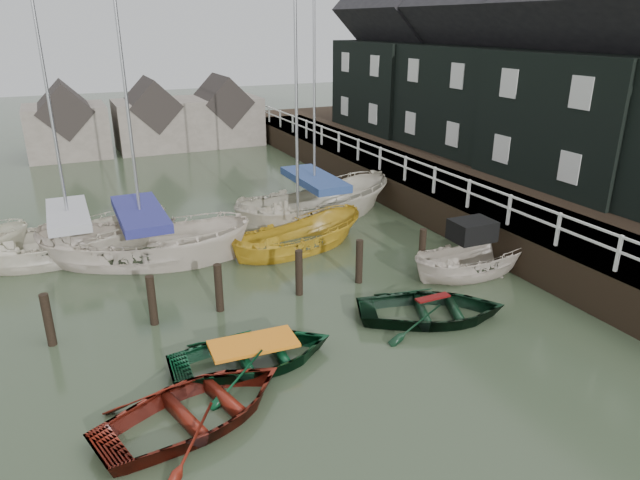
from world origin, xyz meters
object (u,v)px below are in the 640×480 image
motorboat (472,271)px  sailboat_a (74,254)px  sailboat_b (145,258)px  sailboat_d (315,216)px  rowboat_red (198,421)px  rowboat_green (254,364)px  sailboat_c (298,247)px  rowboat_dkgreen (431,318)px

motorboat → sailboat_a: bearing=60.2°
sailboat_b → sailboat_d: bearing=-53.4°
rowboat_red → rowboat_green: 2.24m
rowboat_green → sailboat_c: bearing=-28.0°
rowboat_green → rowboat_dkgreen: size_ratio=0.97×
sailboat_b → sailboat_d: 7.23m
sailboat_a → sailboat_d: (9.22, 0.24, 0.00)m
rowboat_green → sailboat_a: size_ratio=0.38×
rowboat_dkgreen → motorboat: bearing=-34.3°
rowboat_red → sailboat_c: (5.53, 7.87, 0.02)m
sailboat_b → rowboat_red: bearing=-158.6°
rowboat_red → sailboat_b: 9.08m
rowboat_green → rowboat_dkgreen: bearing=-86.2°
motorboat → sailboat_d: (-2.26, 7.22, -0.03)m
rowboat_green → sailboat_d: (5.74, 9.21, 0.06)m
rowboat_red → sailboat_d: (7.43, 10.68, 0.06)m
sailboat_c → rowboat_red: bearing=133.6°
rowboat_dkgreen → sailboat_d: sailboat_d is taller
sailboat_a → sailboat_c: 7.75m
rowboat_dkgreen → sailboat_a: sailboat_a is taller
rowboat_red → motorboat: 10.29m
sailboat_c → sailboat_d: (1.91, 2.81, 0.04)m
rowboat_red → rowboat_dkgreen: 6.96m
sailboat_a → sailboat_b: size_ratio=0.82×
rowboat_red → rowboat_dkgreen: bearing=-92.9°
sailboat_b → motorboat: bearing=-97.3°
sailboat_b → sailboat_d: size_ratio=0.98×
sailboat_c → sailboat_d: bearing=-45.6°
sailboat_a → sailboat_c: bearing=-111.8°
sailboat_d → rowboat_dkgreen: bearing=168.8°
rowboat_green → sailboat_c: size_ratio=0.36×
rowboat_red → sailboat_d: 13.01m
sailboat_c → sailboat_b: bearing=65.5°
motorboat → sailboat_d: bearing=18.9°
rowboat_dkgreen → sailboat_a: bearing=66.4°
rowboat_green → sailboat_d: 10.85m
rowboat_red → sailboat_c: size_ratio=0.38×
rowboat_green → rowboat_dkgreen: (5.09, 0.08, 0.00)m
sailboat_b → sailboat_d: (7.05, 1.61, 0.00)m
motorboat → rowboat_dkgreen: bearing=124.8°
rowboat_red → motorboat: (9.70, 3.45, 0.10)m
sailboat_b → rowboat_green: bearing=-146.4°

